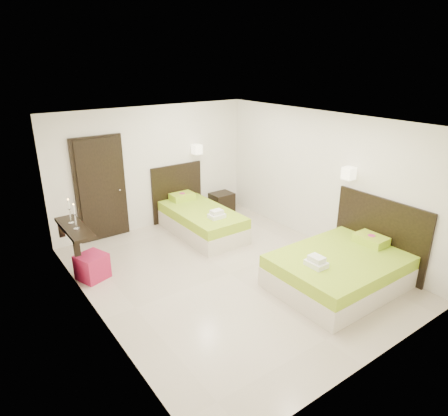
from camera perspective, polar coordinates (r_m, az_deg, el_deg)
floor at (r=7.02m, az=0.78°, el=-9.31°), size 5.50×5.50×0.00m
bed_single at (r=8.49m, az=-3.53°, el=-1.50°), size 1.24×2.07×1.71m
bed_double at (r=6.84m, az=16.48°, el=-8.18°), size 2.09×1.78×1.72m
nightstand at (r=9.68m, az=-0.37°, el=0.87°), size 0.52×0.46×0.46m
ottoman at (r=7.13m, az=-18.31°, el=-7.94°), size 0.56×0.56×0.44m
door at (r=8.33m, az=-17.17°, el=2.55°), size 1.02×0.15×2.14m
console_shelf at (r=7.19m, az=-20.66°, el=-2.75°), size 0.35×1.20×0.78m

